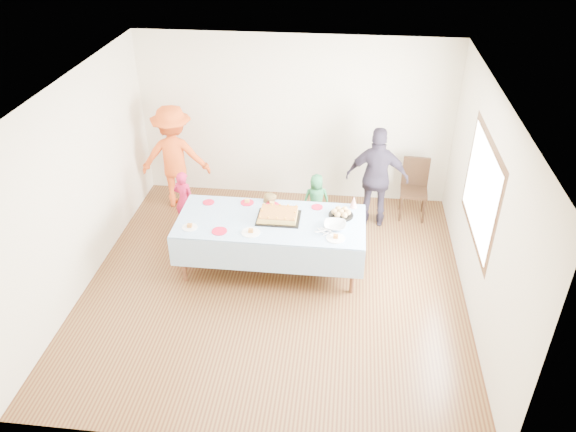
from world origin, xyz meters
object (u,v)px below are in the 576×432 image
dining_chair (414,185)px  adult_left (175,157)px  birthday_cake (278,215)px  party_table (271,224)px

dining_chair → adult_left: size_ratio=0.56×
birthday_cake → adult_left: size_ratio=0.34×
party_table → birthday_cake: size_ratio=4.33×
birthday_cake → dining_chair: dining_chair is taller
birthday_cake → adult_left: 2.41m
adult_left → birthday_cake: bearing=134.1°
party_table → birthday_cake: (0.10, 0.06, 0.10)m
dining_chair → adult_left: (-3.81, -0.09, 0.32)m
dining_chair → birthday_cake: bearing=-136.3°
birthday_cake → dining_chair: bearing=39.8°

